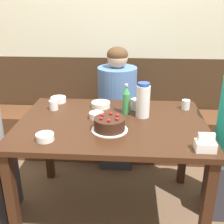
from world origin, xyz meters
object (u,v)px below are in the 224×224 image
Objects in this scene: bowl_side_dish at (58,100)px; glass_tumbler_short at (135,104)px; water_pitcher at (143,100)px; glass_water_tall at (54,105)px; bench_seat at (117,135)px; bowl_rice_small at (45,137)px; glass_shot_small at (186,105)px; bowl_soup_white at (101,105)px; person_grey_tee at (117,110)px; bowl_sauce_shallow at (96,115)px; napkin_holder at (205,144)px; birthday_cake at (110,124)px; soju_bottle at (126,100)px.

bowl_side_dish is 0.63m from glass_tumbler_short.
water_pitcher reaches higher than glass_tumbler_short.
glass_water_tall is (-0.66, 0.09, -0.08)m from water_pitcher.
bowl_rice_small is (-0.37, -1.12, 0.54)m from bench_seat.
water_pitcher is 0.38m from glass_shot_small.
bowl_soup_white is 1.17× the size of bowl_side_dish.
water_pitcher is 0.22× the size of person_grey_tee.
bowl_rice_small is 0.75m from glass_tumbler_short.
glass_water_tall is (-0.34, 0.14, 0.01)m from bowl_sauce_shallow.
bowl_soup_white and bowl_rice_small have the same top height.
napkin_holder is 0.62m from glass_shot_small.
bowl_soup_white is at bearing 135.92° from napkin_holder.
glass_water_tall is 0.86× the size of glass_tumbler_short.
water_pitcher is (0.21, 0.24, 0.08)m from birthday_cake.
glass_tumbler_short is (0.27, 0.18, 0.02)m from bowl_sauce_shallow.
glass_tumbler_short is (0.62, -0.12, 0.02)m from bowl_side_dish.
bowl_rice_small is at bearing -81.11° from glass_water_tall.
bench_seat is 24.16× the size of bowl_rice_small.
napkin_holder is at bearing -54.42° from water_pitcher.
water_pitcher is 0.72m from bowl_side_dish.
birthday_cake is 0.94× the size of water_pitcher.
glass_water_tall reaches higher than bowl_side_dish.
bowl_sauce_shallow is at bearing -41.60° from bowl_side_dish.
person_grey_tee is (-0.54, 0.43, -0.23)m from glass_shot_small.
bowl_side_dish reaches higher than bench_seat.
water_pitcher is 1.13× the size of soju_bottle.
bowl_side_dish is 1.22× the size of bowl_sauce_shallow.
napkin_holder is 0.90× the size of bowl_side_dish.
glass_tumbler_short reaches higher than bench_seat.
bowl_rice_small is at bearing -135.21° from glass_tumbler_short.
napkin_holder is 1.31× the size of glass_tumbler_short.
person_grey_tee reaches higher than bowl_side_dish.
bowl_soup_white is (-0.64, 0.62, -0.02)m from napkin_holder.
bowl_side_dish is at bearing 92.18° from glass_water_tall.
birthday_cake is 0.58m from napkin_holder.
soju_bottle is 2.18× the size of bowl_sauce_shallow.
napkin_holder is (0.33, -0.46, -0.08)m from water_pitcher.
bowl_rice_small is 1.27× the size of glass_tumbler_short.
bowl_soup_white is 2.01× the size of glass_shot_small.
soju_bottle is (0.09, -0.67, 0.62)m from bench_seat.
bench_seat is 25.74× the size of bowl_sauce_shallow.
glass_shot_small is (0.45, 0.11, -0.07)m from soju_bottle.
glass_water_tall is at bearing -175.53° from glass_shot_small.
napkin_holder is (0.54, -0.22, -0.00)m from birthday_cake.
glass_water_tall is at bearing -167.80° from bowl_soup_white.
bowl_rice_small is at bearing -148.26° from glass_shot_small.
glass_shot_small is (0.54, -0.56, 0.55)m from bench_seat.
person_grey_tee reaches higher than bowl_sauce_shallow.
glass_shot_small is at bearing 26.64° from water_pitcher.
napkin_holder is 0.76m from bowl_sauce_shallow.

